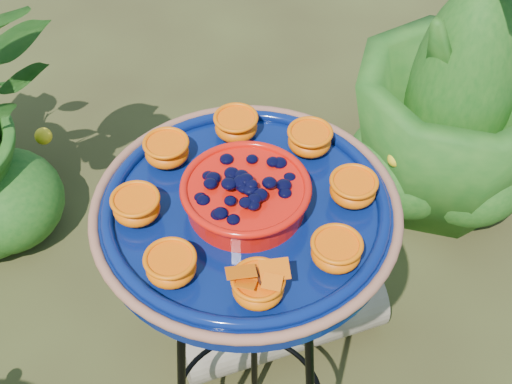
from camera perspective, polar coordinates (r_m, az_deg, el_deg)
tripod_stand at (r=1.29m, az=-0.63°, el=-12.08°), size 0.34×0.34×0.82m
feeder_dish at (r=0.99m, az=-0.80°, el=-1.30°), size 0.47×0.47×0.10m
driftwood_log at (r=1.81m, az=2.04°, el=-10.26°), size 0.54×0.30×0.17m
shrub_back_right at (r=1.94m, az=16.95°, el=11.25°), size 0.68×0.68×1.06m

